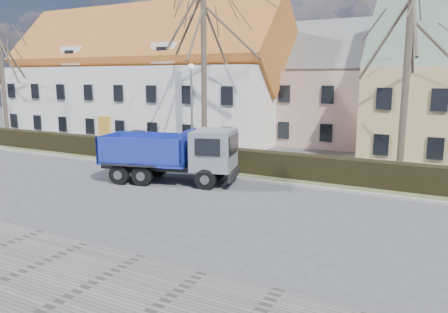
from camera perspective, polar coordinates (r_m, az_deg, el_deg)
The scene contains 13 objects.
ground at distance 20.86m, azimuth -9.84°, elevation -4.77°, with size 120.00×120.00×0.00m, color #464648.
curb_far at distance 24.51m, azimuth -3.21°, elevation -2.20°, with size 80.00×0.30×0.12m, color gray.
grass_strip at distance 25.86m, azimuth -1.35°, elevation -1.54°, with size 80.00×3.00×0.10m, color #4D5932.
hedge at distance 25.57m, azimuth -1.58°, elevation -0.31°, with size 60.00×0.90×1.30m, color black.
building_white at distance 40.77m, azimuth -10.61°, elevation 9.33°, with size 26.80×10.80×9.50m, color white, non-canonical shape.
building_pink at distance 36.80m, azimuth 15.04°, elevation 7.88°, with size 10.80×8.80×8.00m, color tan, non-canonical shape.
tree_0 at distance 42.21m, azimuth -26.91°, elevation 8.69°, with size 7.20×7.20×9.90m, color #463B30, non-canonical shape.
tree_1 at distance 28.31m, azimuth -2.65°, elevation 12.27°, with size 9.20×9.20×12.65m, color #463B30, non-canonical shape.
tree_2 at distance 24.40m, azimuth 22.71°, elevation 9.84°, with size 8.00×8.00×11.00m, color #463B30, non-canonical shape.
dump_truck at distance 22.72m, azimuth -7.74°, elevation 0.27°, with size 7.21×2.68×2.89m, color navy, non-canonical shape.
streetlight at distance 27.11m, azimuth -4.23°, elevation 5.57°, with size 0.49×0.49×6.25m, color gray, non-canonical shape.
cart_frame at distance 29.05m, azimuth -16.01°, elevation -0.17°, with size 0.60×0.34×0.55m, color silver, non-canonical shape.
parked_car_a at distance 34.88m, azimuth -10.46°, elevation 2.45°, with size 1.60×3.97×1.35m, color black.
Camera 1 is at (12.54, -15.77, 5.42)m, focal length 35.00 mm.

